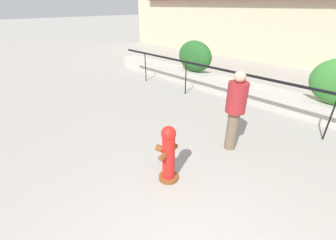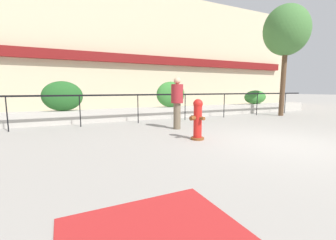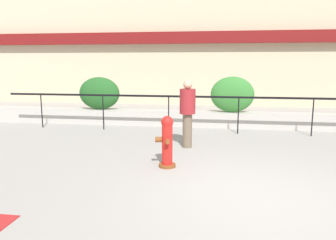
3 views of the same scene
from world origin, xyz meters
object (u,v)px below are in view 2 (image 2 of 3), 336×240
hedge_bush_0 (63,96)px  pedestrian (177,100)px  hedge_bush_2 (255,97)px  fire_hydrant (198,119)px  hedge_bush_1 (171,94)px  street_tree (286,31)px

hedge_bush_0 → pedestrian: size_ratio=0.85×
hedge_bush_2 → fire_hydrant: 8.35m
hedge_bush_2 → pedestrian: (-6.69, -2.96, 0.10)m
hedge_bush_2 → pedestrian: bearing=-156.2°
hedge_bush_1 → pedestrian: 3.20m
hedge_bush_1 → hedge_bush_2: bearing=0.0°
hedge_bush_0 → hedge_bush_2: hedge_bush_0 is taller
fire_hydrant → street_tree: bearing=22.4°
fire_hydrant → street_tree: size_ratio=0.20×
hedge_bush_0 → fire_hydrant: bearing=-55.6°
pedestrian → fire_hydrant: bearing=-99.0°
fire_hydrant → street_tree: street_tree is taller
hedge_bush_1 → hedge_bush_0: bearing=180.0°
hedge_bush_2 → pedestrian: pedestrian is taller
hedge_bush_1 → hedge_bush_2: 5.46m
hedge_bush_0 → pedestrian: bearing=-40.8°
fire_hydrant → pedestrian: size_ratio=0.62×
hedge_bush_0 → street_tree: 10.68m
hedge_bush_1 → street_tree: street_tree is taller
pedestrian → hedge_bush_2: bearing=23.8°
street_tree → fire_hydrant: bearing=-157.6°
street_tree → hedge_bush_2: bearing=88.4°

